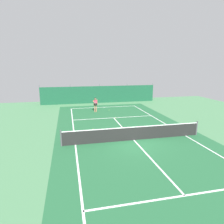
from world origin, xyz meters
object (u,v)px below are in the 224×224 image
tennis_net (134,133)px  tennis_ball_midcourt (116,118)px  tennis_ball_near_player (109,110)px  parked_car (84,95)px  tennis_player (95,104)px  tennis_ball_by_sideline (93,129)px

tennis_net → tennis_ball_midcourt: 6.19m
tennis_ball_near_player → parked_car: bearing=107.4°
parked_car → tennis_player: bearing=-84.9°
parked_car → tennis_ball_by_sideline: bearing=-91.6°
tennis_ball_near_player → tennis_ball_by_sideline: size_ratio=1.00×
tennis_net → parked_car: (-2.09, 17.53, 0.33)m
tennis_net → tennis_ball_by_sideline: size_ratio=153.33×
tennis_ball_midcourt → parked_car: (-2.26, 11.36, 0.81)m
tennis_ball_midcourt → tennis_ball_by_sideline: same height
tennis_ball_by_sideline → tennis_ball_near_player: bearing=67.8°
tennis_net → tennis_ball_near_player: size_ratio=153.33×
tennis_ball_midcourt → parked_car: 11.61m
tennis_ball_by_sideline → parked_car: size_ratio=0.02×
tennis_ball_midcourt → tennis_ball_by_sideline: size_ratio=1.00×
tennis_ball_by_sideline → tennis_ball_midcourt: bearing=48.8°
tennis_player → parked_car: bearing=-111.3°
tennis_ball_near_player → parked_car: 7.95m
tennis_ball_near_player → tennis_player: bearing=-164.2°
tennis_ball_near_player → tennis_ball_by_sideline: same height
tennis_ball_midcourt → tennis_ball_by_sideline: (-2.71, -3.09, 0.00)m
tennis_player → tennis_ball_midcourt: (1.57, -3.34, -0.93)m
tennis_ball_by_sideline → parked_car: bearing=88.2°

